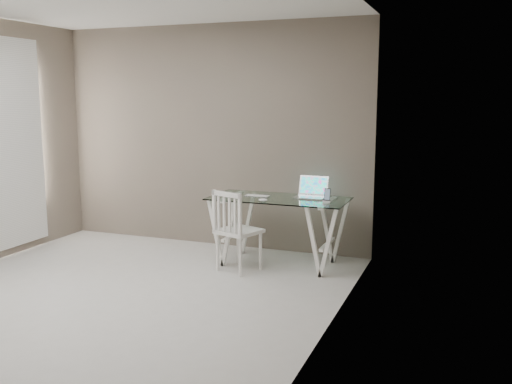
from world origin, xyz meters
TOP-DOWN VIEW (x-y plane):
  - room at (-0.06, 0.02)m, footprint 4.50×4.52m
  - desk at (1.07, 1.68)m, footprint 1.50×0.70m
  - chair at (0.72, 1.26)m, footprint 0.51×0.51m
  - laptop at (1.38, 1.87)m, footprint 0.32×0.30m
  - keyboard at (0.81, 1.71)m, footprint 0.28×0.12m
  - mouse at (0.98, 1.43)m, footprint 0.10×0.06m
  - phone_dock at (1.62, 1.63)m, footprint 0.08×0.08m

SIDE VIEW (x-z plane):
  - desk at x=1.07m, z-range 0.01..0.76m
  - chair at x=0.72m, z-range 0.04..0.92m
  - keyboard at x=0.81m, z-range 0.75..0.75m
  - mouse at x=0.98m, z-range 0.75..0.78m
  - phone_dock at x=1.62m, z-range 0.71..0.86m
  - laptop at x=1.38m, z-range 0.69..0.91m
  - room at x=-0.06m, z-range 0.36..3.07m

